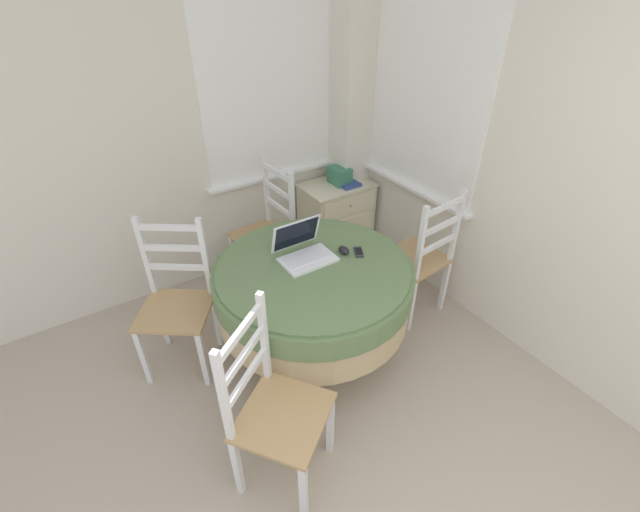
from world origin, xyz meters
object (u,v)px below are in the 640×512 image
computer_mouse (344,250)px  corner_cabinet (336,216)px  cell_phone (359,252)px  book_on_cabinet (346,182)px  storage_box (340,175)px  round_dining_table (313,287)px  dining_chair_near_right_window (419,259)px  dining_chair_camera_near (274,410)px  dining_chair_left_flank (177,303)px  dining_chair_near_back_window (267,233)px  laptop (304,250)px

computer_mouse → corner_cabinet: 1.27m
cell_phone → book_on_cabinet: (0.65, 1.02, -0.07)m
storage_box → round_dining_table: bearing=-132.2°
computer_mouse → book_on_cabinet: size_ratio=0.36×
round_dining_table → cell_phone: bearing=-6.1°
round_dining_table → dining_chair_near_right_window: size_ratio=1.21×
dining_chair_camera_near → book_on_cabinet: 2.24m
dining_chair_near_right_window → storage_box: size_ratio=5.37×
computer_mouse → dining_chair_near_right_window: size_ratio=0.09×
round_dining_table → computer_mouse: 0.30m
cell_phone → dining_chair_left_flank: size_ratio=0.13×
dining_chair_near_back_window → corner_cabinet: 0.81m
corner_cabinet → book_on_cabinet: size_ratio=2.64×
computer_mouse → dining_chair_camera_near: 1.08m
dining_chair_left_flank → corner_cabinet: size_ratio=1.59×
computer_mouse → round_dining_table: bearing=-176.7°
dining_chair_near_right_window → corner_cabinet: size_ratio=1.59×
dining_chair_near_right_window → dining_chair_camera_near: (-1.48, -0.55, 0.00)m
dining_chair_near_back_window → dining_chair_near_right_window: (0.75, -0.93, 0.00)m
corner_cabinet → book_on_cabinet: 0.34m
dining_chair_near_back_window → dining_chair_camera_near: bearing=-116.2°
laptop → cell_phone: size_ratio=2.57×
laptop → cell_phone: laptop is taller
round_dining_table → dining_chair_camera_near: bearing=-135.0°
dining_chair_near_right_window → dining_chair_left_flank: same height
corner_cabinet → book_on_cabinet: book_on_cabinet is taller
dining_chair_near_right_window → dining_chair_left_flank: 1.69m
round_dining_table → computer_mouse: size_ratio=14.00×
dining_chair_near_back_window → book_on_cabinet: bearing=7.9°
round_dining_table → storage_box: size_ratio=6.50×
dining_chair_camera_near → storage_box: bearing=46.7°
cell_phone → dining_chair_left_flank: 1.19m
dining_chair_left_flank → corner_cabinet: (1.65, 0.60, -0.16)m
dining_chair_near_back_window → dining_chair_near_right_window: bearing=-50.9°
dining_chair_camera_near → storage_box: size_ratio=5.37×
round_dining_table → laptop: laptop is taller
computer_mouse → dining_chair_camera_near: (-0.85, -0.62, -0.27)m
round_dining_table → dining_chair_near_right_window: (0.87, -0.06, -0.08)m
corner_cabinet → dining_chair_camera_near: bearing=-132.8°
cell_phone → dining_chair_near_right_window: 0.60m
round_dining_table → dining_chair_near_back_window: size_ratio=1.21×
laptop → computer_mouse: 0.26m
cell_phone → corner_cabinet: 1.27m
cell_phone → dining_chair_camera_near: bearing=-148.4°
cell_phone → round_dining_table: bearing=173.9°
dining_chair_near_back_window → corner_cabinet: bearing=11.0°
cell_phone → storage_box: (0.60, 1.06, -0.01)m
round_dining_table → book_on_cabinet: bearing=45.4°
corner_cabinet → storage_box: (0.03, 0.01, 0.39)m
dining_chair_camera_near → book_on_cabinet: bearing=45.3°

